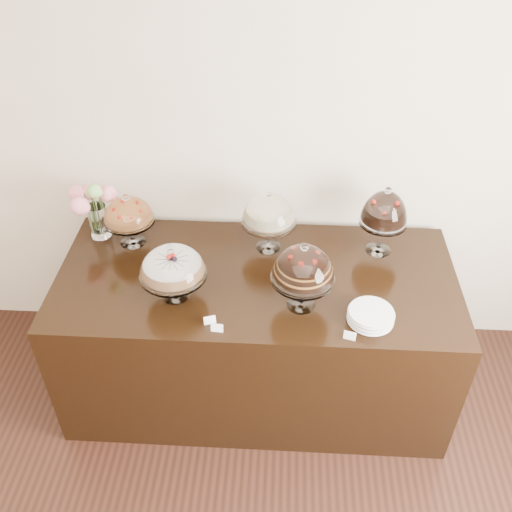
# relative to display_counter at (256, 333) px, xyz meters

# --- Properties ---
(wall_back) EXTENTS (5.00, 0.04, 3.00)m
(wall_back) POSITION_rel_display_counter_xyz_m (-0.02, 0.55, 1.05)
(wall_back) COLOR beige
(wall_back) RESTS_ON ground
(display_counter) EXTENTS (2.20, 1.00, 0.90)m
(display_counter) POSITION_rel_display_counter_xyz_m (0.00, 0.00, 0.00)
(display_counter) COLOR black
(display_counter) RESTS_ON ground
(cake_stand_sugar_sponge) EXTENTS (0.35, 0.35, 0.33)m
(cake_stand_sugar_sponge) POSITION_rel_display_counter_xyz_m (-0.42, -0.18, 0.66)
(cake_stand_sugar_sponge) COLOR white
(cake_stand_sugar_sponge) RESTS_ON display_counter
(cake_stand_choco_layer) EXTENTS (0.32, 0.32, 0.40)m
(cake_stand_choco_layer) POSITION_rel_display_counter_xyz_m (0.24, -0.22, 0.71)
(cake_stand_choco_layer) COLOR white
(cake_stand_choco_layer) RESTS_ON display_counter
(cake_stand_cheesecake) EXTENTS (0.32, 0.32, 0.38)m
(cake_stand_cheesecake) POSITION_rel_display_counter_xyz_m (0.05, 0.26, 0.70)
(cake_stand_cheesecake) COLOR white
(cake_stand_cheesecake) RESTS_ON display_counter
(cake_stand_dark_choco) EXTENTS (0.27, 0.27, 0.43)m
(cake_stand_dark_choco) POSITION_rel_display_counter_xyz_m (0.69, 0.27, 0.72)
(cake_stand_dark_choco) COLOR white
(cake_stand_dark_choco) RESTS_ON display_counter
(cake_stand_fruit_tart) EXTENTS (0.29, 0.29, 0.33)m
(cake_stand_fruit_tart) POSITION_rel_display_counter_xyz_m (-0.75, 0.26, 0.66)
(cake_stand_fruit_tart) COLOR white
(cake_stand_fruit_tart) RESTS_ON display_counter
(flower_vase) EXTENTS (0.28, 0.24, 0.41)m
(flower_vase) POSITION_rel_display_counter_xyz_m (-0.96, 0.31, 0.67)
(flower_vase) COLOR white
(flower_vase) RESTS_ON display_counter
(plate_stack) EXTENTS (0.23, 0.23, 0.06)m
(plate_stack) POSITION_rel_display_counter_xyz_m (0.59, -0.31, 0.48)
(plate_stack) COLOR white
(plate_stack) RESTS_ON display_counter
(price_card_left) EXTENTS (0.06, 0.02, 0.04)m
(price_card_left) POSITION_rel_display_counter_xyz_m (-0.17, -0.43, 0.47)
(price_card_left) COLOR white
(price_card_left) RESTS_ON display_counter
(price_card_right) EXTENTS (0.06, 0.03, 0.04)m
(price_card_right) POSITION_rel_display_counter_xyz_m (0.48, -0.44, 0.47)
(price_card_right) COLOR white
(price_card_right) RESTS_ON display_counter
(price_card_extra) EXTENTS (0.06, 0.03, 0.04)m
(price_card_extra) POSITION_rel_display_counter_xyz_m (-0.21, -0.37, 0.47)
(price_card_extra) COLOR white
(price_card_extra) RESTS_ON display_counter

